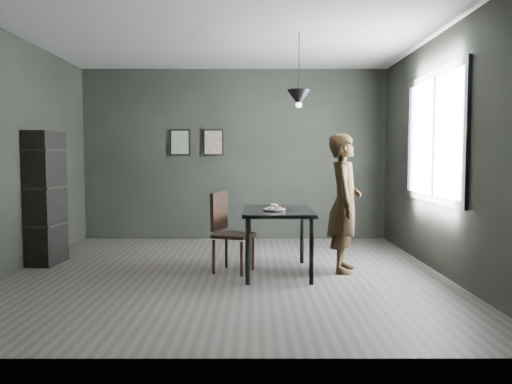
{
  "coord_description": "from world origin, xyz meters",
  "views": [
    {
      "loc": [
        0.34,
        -5.78,
        1.36
      ],
      "look_at": [
        0.35,
        0.05,
        0.95
      ],
      "focal_mm": 35.0,
      "sensor_mm": 36.0,
      "label": 1
    }
  ],
  "objects_px": {
    "cafe_table": "(277,216)",
    "wood_chair": "(227,227)",
    "pendant_lamp": "(299,98)",
    "white_plate": "(274,210)",
    "woman": "(344,203)",
    "shelf_unit": "(46,198)"
  },
  "relations": [
    {
      "from": "white_plate",
      "to": "cafe_table",
      "type": "bearing_deg",
      "value": 71.91
    },
    {
      "from": "cafe_table",
      "to": "wood_chair",
      "type": "height_order",
      "value": "wood_chair"
    },
    {
      "from": "wood_chair",
      "to": "shelf_unit",
      "type": "xyz_separation_m",
      "value": [
        -2.33,
        0.44,
        0.3
      ]
    },
    {
      "from": "cafe_table",
      "to": "shelf_unit",
      "type": "relative_size",
      "value": 0.71
    },
    {
      "from": "pendant_lamp",
      "to": "woman",
      "type": "bearing_deg",
      "value": -1.81
    },
    {
      "from": "woman",
      "to": "wood_chair",
      "type": "relative_size",
      "value": 1.73
    },
    {
      "from": "cafe_table",
      "to": "woman",
      "type": "height_order",
      "value": "woman"
    },
    {
      "from": "wood_chair",
      "to": "pendant_lamp",
      "type": "height_order",
      "value": "pendant_lamp"
    },
    {
      "from": "white_plate",
      "to": "shelf_unit",
      "type": "bearing_deg",
      "value": 167.35
    },
    {
      "from": "white_plate",
      "to": "woman",
      "type": "distance_m",
      "value": 0.86
    },
    {
      "from": "shelf_unit",
      "to": "pendant_lamp",
      "type": "distance_m",
      "value": 3.42
    },
    {
      "from": "shelf_unit",
      "to": "white_plate",
      "type": "bearing_deg",
      "value": -8.15
    },
    {
      "from": "wood_chair",
      "to": "pendant_lamp",
      "type": "relative_size",
      "value": 1.09
    },
    {
      "from": "wood_chair",
      "to": "woman",
      "type": "bearing_deg",
      "value": 21.1
    },
    {
      "from": "woman",
      "to": "wood_chair",
      "type": "height_order",
      "value": "woman"
    },
    {
      "from": "cafe_table",
      "to": "wood_chair",
      "type": "bearing_deg",
      "value": 171.92
    },
    {
      "from": "white_plate",
      "to": "pendant_lamp",
      "type": "height_order",
      "value": "pendant_lamp"
    },
    {
      "from": "cafe_table",
      "to": "shelf_unit",
      "type": "height_order",
      "value": "shelf_unit"
    },
    {
      "from": "cafe_table",
      "to": "wood_chair",
      "type": "distance_m",
      "value": 0.61
    },
    {
      "from": "wood_chair",
      "to": "shelf_unit",
      "type": "distance_m",
      "value": 2.39
    },
    {
      "from": "white_plate",
      "to": "woman",
      "type": "relative_size",
      "value": 0.14
    },
    {
      "from": "white_plate",
      "to": "wood_chair",
      "type": "relative_size",
      "value": 0.24
    }
  ]
}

